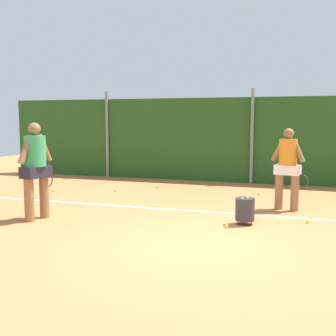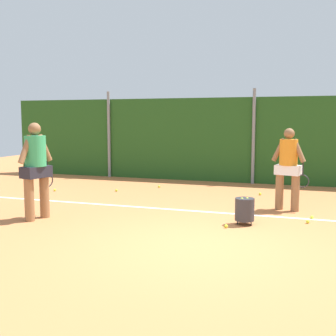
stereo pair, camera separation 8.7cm
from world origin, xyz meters
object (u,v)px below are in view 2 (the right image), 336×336
object	(u,v)px
player_midcourt	(288,165)
tennis_ball_11	(312,217)
player_foreground_near	(36,166)
tennis_ball_2	(159,187)
tennis_ball_9	(308,222)
tennis_ball_1	(226,226)
tennis_ball_7	(260,194)
tennis_ball_4	(55,190)
ball_hopper	(245,209)
tennis_ball_0	(116,190)

from	to	relation	value
player_midcourt	tennis_ball_11	world-z (taller)	player_midcourt
player_foreground_near	tennis_ball_2	bearing A→B (deg)	2.07
tennis_ball_9	tennis_ball_1	bearing A→B (deg)	-149.64
player_midcourt	tennis_ball_7	bearing A→B (deg)	129.50
player_midcourt	tennis_ball_4	world-z (taller)	player_midcourt
tennis_ball_4	tennis_ball_11	distance (m)	6.75
tennis_ball_1	tennis_ball_7	distance (m)	3.57
ball_hopper	tennis_ball_4	xyz separation A→B (m)	(-5.44, 2.03, -0.26)
player_midcourt	tennis_ball_0	distance (m)	4.73
player_midcourt	player_foreground_near	bearing A→B (deg)	-137.32
ball_hopper	tennis_ball_0	xyz separation A→B (m)	(-3.83, 2.53, -0.26)
tennis_ball_0	ball_hopper	bearing A→B (deg)	-33.42
tennis_ball_1	tennis_ball_4	distance (m)	5.69
ball_hopper	tennis_ball_4	bearing A→B (deg)	159.52
tennis_ball_1	tennis_ball_0	bearing A→B (deg)	140.91
tennis_ball_2	tennis_ball_11	bearing A→B (deg)	-32.33
tennis_ball_0	tennis_ball_11	size ratio (longest dim) A/B	1.00
player_foreground_near	tennis_ball_9	size ratio (longest dim) A/B	28.68
tennis_ball_0	tennis_ball_2	distance (m)	1.31
tennis_ball_2	tennis_ball_11	distance (m)	4.90
tennis_ball_0	tennis_ball_7	world-z (taller)	same
tennis_ball_7	tennis_ball_0	bearing A→B (deg)	-169.83
tennis_ball_2	tennis_ball_4	xyz separation A→B (m)	(-2.51, -1.46, 0.00)
player_midcourt	tennis_ball_9	distance (m)	1.50
tennis_ball_0	tennis_ball_11	distance (m)	5.30
tennis_ball_9	tennis_ball_11	distance (m)	0.41
tennis_ball_4	player_midcourt	bearing A→B (deg)	-4.57
player_midcourt	tennis_ball_11	size ratio (longest dim) A/B	26.78
player_midcourt	tennis_ball_0	size ratio (longest dim) A/B	26.78
player_midcourt	tennis_ball_1	world-z (taller)	player_midcourt
tennis_ball_1	tennis_ball_2	xyz separation A→B (m)	(-2.66, 3.85, 0.00)
tennis_ball_11	player_foreground_near	bearing A→B (deg)	-161.43
player_foreground_near	tennis_ball_0	world-z (taller)	player_foreground_near
ball_hopper	tennis_ball_9	world-z (taller)	ball_hopper
tennis_ball_0	tennis_ball_4	bearing A→B (deg)	-162.96
tennis_ball_7	tennis_ball_2	bearing A→B (deg)	174.31
tennis_ball_1	tennis_ball_2	distance (m)	4.68
tennis_ball_4	tennis_ball_11	bearing A→B (deg)	-9.91
tennis_ball_0	player_midcourt	bearing A→B (deg)	-12.30
player_foreground_near	tennis_ball_9	bearing A→B (deg)	-60.47
player_foreground_near	tennis_ball_7	xyz separation A→B (m)	(3.87, 4.06, -1.03)
player_foreground_near	tennis_ball_4	bearing A→B (deg)	42.63
player_foreground_near	tennis_ball_7	distance (m)	5.70
tennis_ball_7	tennis_ball_9	xyz separation A→B (m)	(1.18, -2.74, 0.00)
ball_hopper	tennis_ball_2	bearing A→B (deg)	130.07
tennis_ball_2	tennis_ball_1	bearing A→B (deg)	-55.37
tennis_ball_0	tennis_ball_1	world-z (taller)	same
tennis_ball_4	tennis_ball_2	bearing A→B (deg)	30.21
player_foreground_near	tennis_ball_9	world-z (taller)	player_foreground_near
ball_hopper	tennis_ball_1	xyz separation A→B (m)	(-0.28, -0.36, -0.26)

